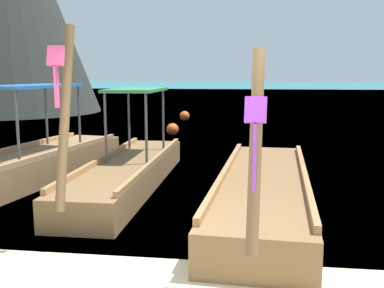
% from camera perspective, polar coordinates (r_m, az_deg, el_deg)
% --- Properties ---
extents(sea_water, '(120.00, 120.00, 0.00)m').
position_cam_1_polar(sea_water, '(65.01, 6.76, 7.01)').
color(sea_water, '#147A89').
rests_on(sea_water, ground).
extents(longtail_boat_orange_ribbon, '(2.33, 7.64, 2.48)m').
position_cam_1_polar(longtail_boat_orange_ribbon, '(9.14, -22.46, -3.28)').
color(longtail_boat_orange_ribbon, olive).
rests_on(longtail_boat_orange_ribbon, ground).
extents(longtail_boat_pink_ribbon, '(1.13, 5.99, 2.81)m').
position_cam_1_polar(longtail_boat_pink_ribbon, '(8.76, -8.09, -3.35)').
color(longtail_boat_pink_ribbon, brown).
rests_on(longtail_boat_pink_ribbon, ground).
extents(longtail_boat_violet_ribbon, '(1.72, 6.29, 2.43)m').
position_cam_1_polar(longtail_boat_violet_ribbon, '(7.49, 9.12, -5.89)').
color(longtail_boat_violet_ribbon, brown).
rests_on(longtail_boat_violet_ribbon, ground).
extents(mooring_buoy_near, '(0.46, 0.46, 0.46)m').
position_cam_1_polar(mooring_buoy_near, '(20.74, -0.96, 3.59)').
color(mooring_buoy_near, '#EA5119').
rests_on(mooring_buoy_near, sea_water).
extents(mooring_buoy_far, '(0.44, 0.44, 0.44)m').
position_cam_1_polar(mooring_buoy_far, '(15.88, -2.50, 1.88)').
color(mooring_buoy_far, '#EA5119').
rests_on(mooring_buoy_far, sea_water).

